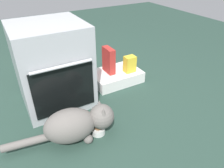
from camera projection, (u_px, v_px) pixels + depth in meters
ground at (70, 123)px, 1.80m from camera, size 8.00×8.00×0.00m
oven at (53, 66)px, 1.88m from camera, size 0.61×0.63×0.77m
pantry_cabinet at (116, 76)px, 2.37m from camera, size 0.54×0.37×0.12m
food_bowl at (98, 130)px, 1.69m from camera, size 0.11×0.11×0.08m
cat at (76, 124)px, 1.58m from camera, size 0.83×0.33×0.28m
cereal_box at (109, 60)px, 2.26m from camera, size 0.07×0.18×0.28m
snack_bag at (130, 64)px, 2.30m from camera, size 0.12×0.09×0.18m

